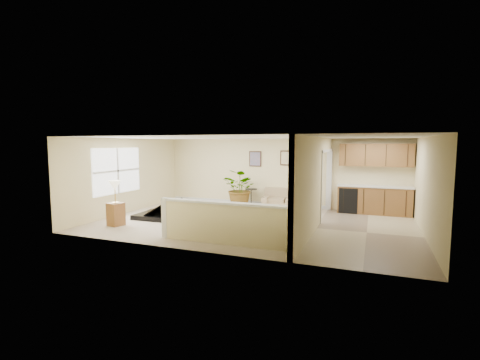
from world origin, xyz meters
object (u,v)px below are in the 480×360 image
at_px(loveseat, 286,198).
at_px(accent_table, 251,195).
at_px(small_plant, 315,205).
at_px(palm_plant, 241,189).
at_px(lamp_stand, 116,207).
at_px(piano_bench, 208,215).
at_px(piano, 161,200).

relative_size(loveseat, accent_table, 2.69).
distance_m(accent_table, small_plant, 2.50).
distance_m(palm_plant, lamp_stand, 4.57).
bearing_deg(piano_bench, piano, 170.27).
relative_size(palm_plant, lamp_stand, 1.24).
bearing_deg(accent_table, piano, -124.36).
bearing_deg(small_plant, accent_table, 168.58).
bearing_deg(piano, piano_bench, -10.90).
xyz_separation_m(piano_bench, loveseat, (1.50, 3.28, 0.10)).
relative_size(piano, accent_table, 2.65).
xyz_separation_m(palm_plant, small_plant, (2.69, -0.08, -0.42)).
relative_size(piano_bench, palm_plant, 0.47).
relative_size(loveseat, small_plant, 2.81).
distance_m(piano_bench, loveseat, 3.60).
bearing_deg(piano, palm_plant, 53.86).
bearing_deg(small_plant, piano_bench, -133.96).
distance_m(piano_bench, palm_plant, 2.84).
bearing_deg(palm_plant, loveseat, 16.83).
height_order(piano, piano_bench, piano).
height_order(palm_plant, small_plant, palm_plant).
bearing_deg(piano_bench, accent_table, 86.61).
relative_size(loveseat, lamp_stand, 1.35).
distance_m(piano, accent_table, 3.53).
xyz_separation_m(piano_bench, palm_plant, (-0.06, 2.81, 0.43)).
distance_m(piano_bench, lamp_stand, 2.63).
xyz_separation_m(palm_plant, lamp_stand, (-2.30, -3.95, -0.14)).
bearing_deg(lamp_stand, piano, 69.16).
xyz_separation_m(piano_bench, lamp_stand, (-2.35, -1.14, 0.29)).
xyz_separation_m(piano_bench, small_plant, (2.63, 2.73, 0.01)).
bearing_deg(palm_plant, small_plant, -1.63).
relative_size(piano, piano_bench, 2.27).
relative_size(palm_plant, small_plant, 2.57).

